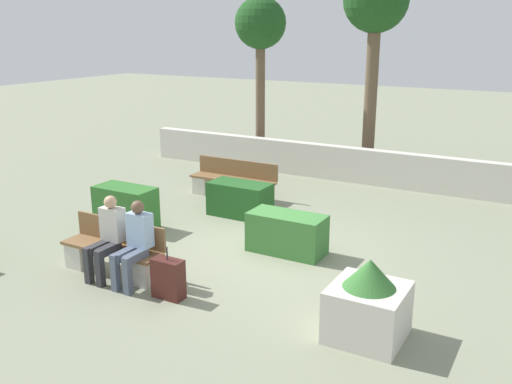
{
  "coord_description": "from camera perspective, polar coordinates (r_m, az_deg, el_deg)",
  "views": [
    {
      "loc": [
        4.5,
        -8.42,
        3.87
      ],
      "look_at": [
        -0.52,
        0.5,
        0.9
      ],
      "focal_mm": 40.0,
      "sensor_mm": 36.0,
      "label": 1
    }
  ],
  "objects": [
    {
      "name": "hedge_block_mid_right",
      "position": [
        10.12,
        3.1,
        -4.15
      ],
      "size": [
        1.36,
        0.64,
        0.71
      ],
      "color": "#3D7A38",
      "rests_on": "ground_plane"
    },
    {
      "name": "tree_center_left",
      "position": [
        15.55,
        11.87,
        17.53
      ],
      "size": [
        1.68,
        1.68,
        5.38
      ],
      "color": "brown",
      "rests_on": "ground_plane"
    },
    {
      "name": "person_seated_woman",
      "position": [
        8.94,
        -12.03,
        -4.71
      ],
      "size": [
        0.38,
        0.64,
        1.33
      ],
      "color": "#515B70",
      "rests_on": "ground_plane"
    },
    {
      "name": "ground_plane",
      "position": [
        10.3,
        1.16,
        -5.89
      ],
      "size": [
        60.0,
        60.0,
        0.0
      ],
      "primitive_type": "plane",
      "color": "gray"
    },
    {
      "name": "bench_front",
      "position": [
        9.57,
        -14.09,
        -6.02
      ],
      "size": [
        1.83,
        0.49,
        0.86
      ],
      "color": "brown",
      "rests_on": "ground_plane"
    },
    {
      "name": "suitcase",
      "position": [
        8.59,
        -8.77,
        -8.56
      ],
      "size": [
        0.48,
        0.24,
        0.81
      ],
      "color": "#471E19",
      "rests_on": "ground_plane"
    },
    {
      "name": "bench_left_side",
      "position": [
        13.39,
        -2.28,
        0.91
      ],
      "size": [
        2.13,
        0.49,
        0.86
      ],
      "rotation": [
        0.0,
        0.0,
        0.1
      ],
      "color": "brown",
      "rests_on": "ground_plane"
    },
    {
      "name": "perimeter_wall",
      "position": [
        14.83,
        10.9,
        2.54
      ],
      "size": [
        13.01,
        0.3,
        0.89
      ],
      "color": "beige",
      "rests_on": "ground_plane"
    },
    {
      "name": "planter_corner_left",
      "position": [
        7.55,
        11.14,
        -10.92
      ],
      "size": [
        0.94,
        0.94,
        1.08
      ],
      "color": "beige",
      "rests_on": "ground_plane"
    },
    {
      "name": "tree_leftmost",
      "position": [
        16.38,
        0.45,
        15.93
      ],
      "size": [
        1.42,
        1.42,
        4.69
      ],
      "color": "brown",
      "rests_on": "ground_plane"
    },
    {
      "name": "hedge_block_mid_left",
      "position": [
        11.66,
        -12.89,
        -1.48
      ],
      "size": [
        1.23,
        0.62,
        0.83
      ],
      "color": "#33702D",
      "rests_on": "ground_plane"
    },
    {
      "name": "person_seated_man",
      "position": [
        9.3,
        -14.62,
        -4.07
      ],
      "size": [
        0.38,
        0.64,
        1.33
      ],
      "color": "#333338",
      "rests_on": "ground_plane"
    },
    {
      "name": "hedge_block_near_left",
      "position": [
        12.08,
        -1.62,
        -0.73
      ],
      "size": [
        1.3,
        0.66,
        0.71
      ],
      "color": "#235623",
      "rests_on": "ground_plane"
    }
  ]
}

